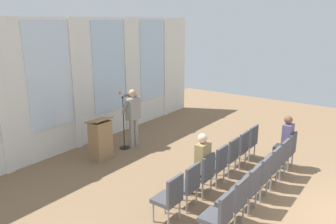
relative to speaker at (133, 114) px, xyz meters
The scene contains 20 objects.
rear_partition 1.72m from the speaker, 115.91° to the left, with size 10.72×0.14×3.70m.
speaker is the anchor object (origin of this frame).
mic_stand 0.72m from the speaker, 153.17° to the left, with size 0.28×0.28×1.55m.
lectern 1.27m from the speaker, behind, with size 0.60×0.48×1.16m.
chair_r0_c0 4.02m from the speaker, 128.73° to the right, with size 0.46×0.44×0.94m.
chair_r0_c1 3.67m from the speaker, 121.30° to the right, with size 0.46×0.44×0.94m.
chair_r0_c2 3.40m from the speaker, 112.49° to the right, with size 0.46×0.44×0.94m.
audience_r0_c2 3.30m from the speaker, 113.01° to the right, with size 0.36×0.39×1.39m.
chair_r0_c3 3.22m from the speaker, 102.41° to the right, with size 0.46×0.44×0.94m.
chair_r0_c4 3.15m from the speaker, 91.49° to the right, with size 0.46×0.44×0.94m.
chair_r0_c5 3.19m from the speaker, 80.46° to the right, with size 0.46×0.44×0.94m.
chair_r0_c6 3.34m from the speaker, 70.10° to the right, with size 0.46×0.44×0.94m.
chair_r1_c0 4.84m from the speaker, 121.22° to the right, with size 0.46×0.44×0.94m.
chair_r1_c1 4.56m from the speaker, 114.68° to the right, with size 0.46×0.44×0.94m.
chair_r1_c2 4.34m from the speaker, 107.37° to the right, with size 0.46×0.44×0.94m.
chair_r1_c3 4.20m from the speaker, 99.44° to the right, with size 0.46×0.44×0.94m.
chair_r1_c4 4.14m from the speaker, 91.12° to the right, with size 0.46×0.44×0.94m.
chair_r1_c5 4.18m from the speaker, 82.76° to the right, with size 0.46×0.44×0.94m.
chair_r1_c6 4.29m from the speaker, 74.70° to the right, with size 0.46×0.44×0.94m.
audience_r1_c6 4.20m from the speaker, 74.41° to the right, with size 0.36×0.39×1.37m.
Camera 1 is at (-6.27, -0.66, 3.63)m, focal length 36.00 mm.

